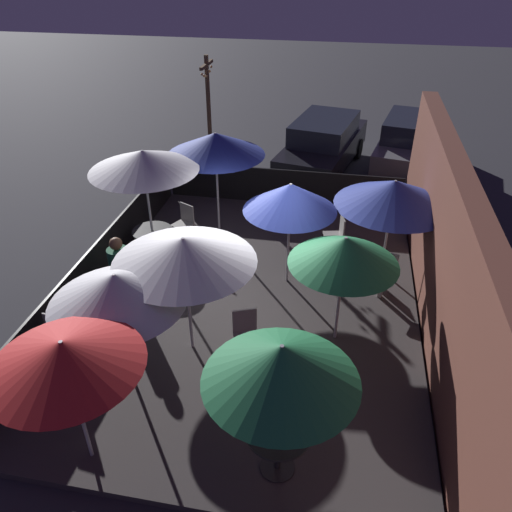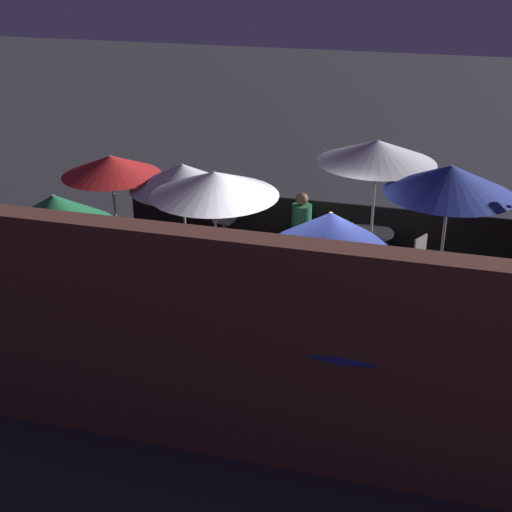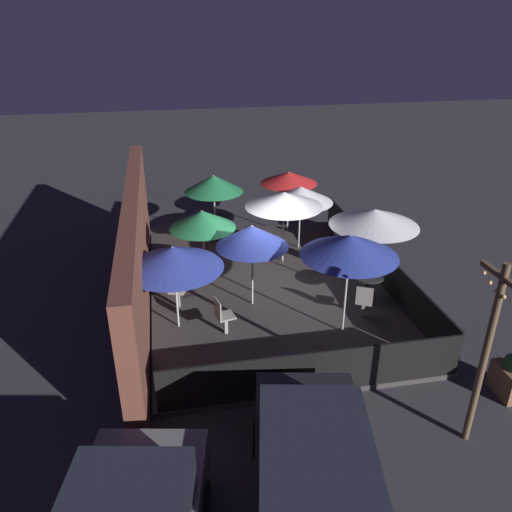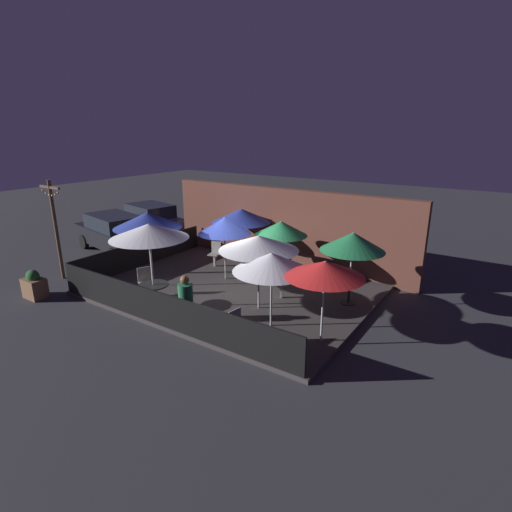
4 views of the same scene
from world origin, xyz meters
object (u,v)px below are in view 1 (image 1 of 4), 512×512
at_px(patio_umbrella_2, 184,250).
at_px(patio_chair_2, 384,274).
at_px(patio_chair_1, 336,234).
at_px(dining_table_1, 278,439).
at_px(patio_umbrella_3, 290,197).
at_px(patio_chair_4, 184,222).
at_px(patio_umbrella_5, 116,288).
at_px(planter_box, 154,173).
at_px(patio_umbrella_8, 344,251).
at_px(patron_0, 120,270).
at_px(patio_umbrella_4, 394,193).
at_px(dining_table_0, 153,236).
at_px(parked_car_1, 411,143).
at_px(parked_car_0, 323,144).
at_px(light_post, 209,112).
at_px(patio_chair_0, 246,335).
at_px(patio_umbrella_6, 64,354).
at_px(patio_umbrella_0, 143,161).
at_px(patio_umbrella_1, 281,364).
at_px(patio_chair_3, 63,331).

relative_size(patio_umbrella_2, patio_chair_2, 2.43).
bearing_deg(patio_chair_1, dining_table_1, 72.26).
distance_m(patio_umbrella_3, patio_chair_4, 3.13).
xyz_separation_m(patio_umbrella_5, planter_box, (-7.31, -2.32, -1.48)).
height_order(patio_umbrella_2, patio_umbrella_8, patio_umbrella_2).
relative_size(patron_0, planter_box, 1.41).
distance_m(patio_chair_2, planter_box, 7.65).
xyz_separation_m(patio_umbrella_4, dining_table_0, (0.37, -4.89, -1.27)).
xyz_separation_m(patio_umbrella_3, patron_0, (1.08, -3.10, -1.31)).
height_order(patio_umbrella_3, parked_car_1, patio_umbrella_3).
height_order(patio_chair_2, parked_car_0, parked_car_0).
height_order(planter_box, light_post, light_post).
bearing_deg(parked_car_0, dining_table_0, -17.01).
distance_m(patio_umbrella_8, patio_chair_0, 2.08).
height_order(patio_umbrella_2, patio_umbrella_3, patio_umbrella_2).
xyz_separation_m(patio_chair_1, parked_car_1, (-5.64, 1.95, 0.22)).
height_order(patio_umbrella_4, patio_umbrella_6, patio_umbrella_4).
distance_m(patio_umbrella_8, patron_0, 4.37).
xyz_separation_m(patio_umbrella_0, patio_chair_4, (-0.85, 0.43, -1.80)).
distance_m(patio_umbrella_5, patron_0, 2.59).
xyz_separation_m(patio_umbrella_2, patio_umbrella_6, (2.32, -0.74, -0.10)).
xyz_separation_m(patio_umbrella_3, parked_car_1, (-6.84, 2.86, -1.17)).
xyz_separation_m(patio_umbrella_2, patron_0, (-1.19, -1.76, -1.38)).
bearing_deg(parked_car_0, patio_umbrella_2, 0.86).
bearing_deg(patron_0, patio_umbrella_4, -121.31).
xyz_separation_m(patio_umbrella_4, light_post, (-4.38, -4.86, 0.02)).
xyz_separation_m(patio_chair_4, patron_0, (2.24, -0.56, 0.10)).
bearing_deg(planter_box, dining_table_0, 20.54).
relative_size(dining_table_0, light_post, 0.25).
relative_size(patio_umbrella_8, patio_chair_1, 2.21).
height_order(planter_box, parked_car_1, parked_car_1).
bearing_deg(patio_umbrella_4, patio_umbrella_6, -37.23).
height_order(patio_umbrella_2, dining_table_1, patio_umbrella_2).
bearing_deg(patio_umbrella_5, patio_umbrella_4, 133.65).
bearing_deg(parked_car_1, patio_umbrella_4, 2.61).
bearing_deg(patio_umbrella_3, patio_umbrella_1, 5.87).
bearing_deg(patio_umbrella_1, patio_chair_0, -157.18).
bearing_deg(patio_umbrella_0, patio_umbrella_1, 36.41).
relative_size(patio_umbrella_2, light_post, 0.64).
distance_m(patio_umbrella_1, dining_table_1, 1.32).
xyz_separation_m(patio_umbrella_3, patio_umbrella_6, (4.59, -2.08, -0.02)).
relative_size(patio_umbrella_0, light_post, 0.71).
relative_size(patio_umbrella_8, patio_chair_4, 2.27).
relative_size(patio_umbrella_1, dining_table_0, 2.53).
height_order(patio_umbrella_5, patio_chair_4, patio_umbrella_5).
bearing_deg(patio_umbrella_0, light_post, 179.64).
xyz_separation_m(patio_umbrella_0, planter_box, (-3.85, -1.44, -1.99)).
xyz_separation_m(patio_umbrella_1, patron_0, (-3.23, -3.55, -1.32)).
xyz_separation_m(light_post, parked_car_1, (-1.78, 5.80, -1.13)).
bearing_deg(patron_0, patio_chair_3, 120.44).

